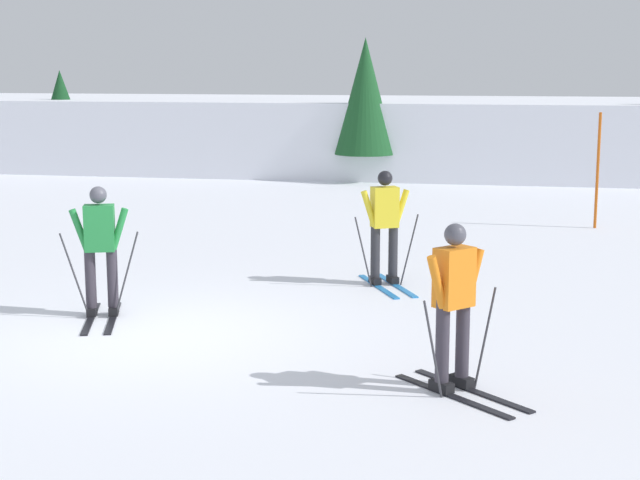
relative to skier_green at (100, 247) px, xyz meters
name	(u,v)px	position (x,y,z in m)	size (l,w,h in m)	color
ground_plane	(154,335)	(0.97, -0.73, -0.92)	(120.00, 120.00, 0.00)	white
far_snow_ridge	(371,134)	(0.97, 18.74, 0.17)	(80.00, 7.29, 2.18)	white
skier_green	(100,247)	(0.00, 0.00, 0.00)	(0.96, 1.64, 1.71)	black
skier_yellow	(385,224)	(3.39, 2.53, 0.00)	(1.04, 1.60, 1.71)	#237AC6
skier_orange	(454,302)	(4.65, -2.11, 0.00)	(1.43, 1.36, 1.71)	black
trail_marker_pole	(598,171)	(6.94, 8.39, 0.24)	(0.06, 0.06, 2.31)	#C65614
conifer_far_left	(61,107)	(-8.33, 16.51, 1.03)	(1.43, 1.43, 3.07)	#513823
conifer_far_centre	(365,96)	(1.27, 15.29, 1.45)	(1.69, 1.69, 3.98)	#513823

